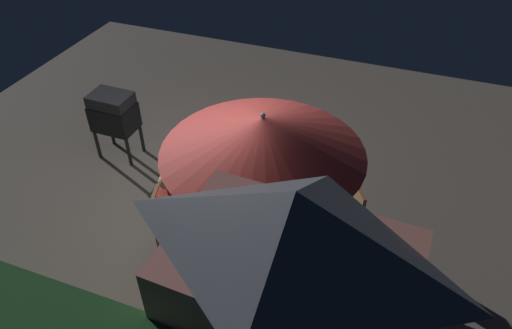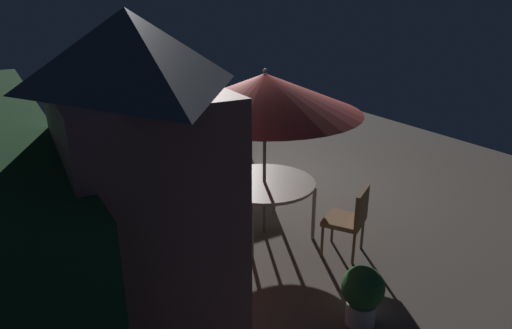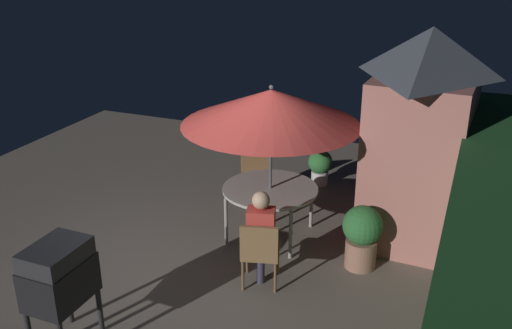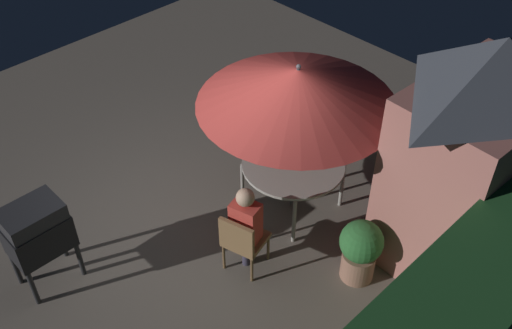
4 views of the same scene
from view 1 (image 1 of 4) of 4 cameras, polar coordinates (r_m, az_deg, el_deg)
The scene contains 10 objects.
ground_plane at distance 7.47m, azimuth -5.79°, elevation -4.42°, with size 11.00×11.00×0.00m, color #6B6056.
garden_shed at distance 4.30m, azimuth 3.72°, elevation -17.90°, with size 2.08×1.45×3.00m.
patio_table at distance 6.26m, azimuth 0.71°, elevation -5.73°, with size 1.36×1.36×0.77m.
patio_umbrella at distance 5.45m, azimuth 0.82°, elevation 3.54°, with size 2.45×2.45×2.26m.
bbq_grill at distance 8.21m, azimuth -16.76°, elevation 5.93°, with size 0.71×0.51×1.20m.
chair_near_shed at distance 6.59m, azimuth -10.74°, elevation -6.10°, with size 0.57×0.57×0.90m.
chair_far_side at distance 6.67m, azimuth 10.85°, elevation -5.38°, with size 0.64×0.64×0.90m.
potted_plant_by_shed at distance 6.27m, azimuth 18.71°, elevation -13.34°, with size 0.43×0.43×0.63m.
potted_plant_by_grill at distance 5.71m, azimuth -7.57°, elevation -15.90°, with size 0.52×0.52×0.87m.
person_in_red at distance 6.38m, azimuth -10.27°, elevation -4.50°, with size 0.32×0.39×1.26m.
Camera 1 is at (-2.58, 4.78, 5.13)m, focal length 33.26 mm.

